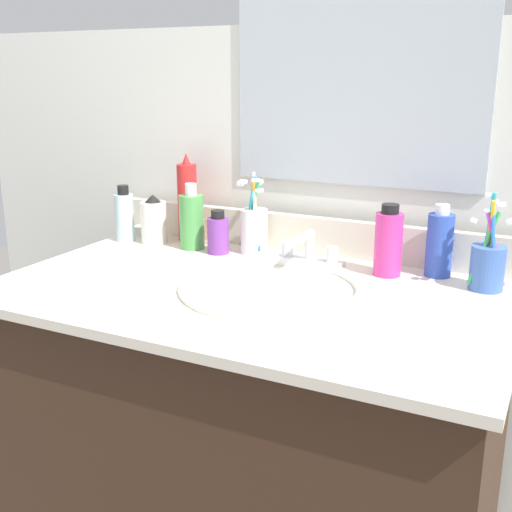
{
  "coord_description": "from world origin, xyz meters",
  "views": [
    {
      "loc": [
        0.56,
        -1.1,
        1.19
      ],
      "look_at": [
        0.01,
        0.0,
        0.83
      ],
      "focal_mm": 44.77,
      "sensor_mm": 36.0,
      "label": 1
    }
  ],
  "objects_px": {
    "bottle_shampoo_blue": "(440,244)",
    "bottle_soap_pink": "(388,243)",
    "bottle_cream_purple": "(218,234)",
    "bottle_toner_green": "(192,221)",
    "bottle_gel_clear": "(125,216)",
    "soap_bar": "(146,231)",
    "faucet": "(308,253)",
    "cup_blue_plastic": "(488,264)",
    "bottle_lotion_white": "(154,221)",
    "bottle_spray_red": "(187,201)",
    "cup_white_ceramic": "(254,228)"
  },
  "relations": [
    {
      "from": "bottle_shampoo_blue",
      "to": "bottle_soap_pink",
      "type": "xyz_separation_m",
      "value": [
        -0.1,
        -0.04,
        0.0
      ]
    },
    {
      "from": "bottle_cream_purple",
      "to": "bottle_toner_green",
      "type": "xyz_separation_m",
      "value": [
        -0.08,
        0.01,
        0.02
      ]
    },
    {
      "from": "bottle_gel_clear",
      "to": "soap_bar",
      "type": "height_order",
      "value": "bottle_gel_clear"
    },
    {
      "from": "bottle_soap_pink",
      "to": "bottle_toner_green",
      "type": "height_order",
      "value": "bottle_toner_green"
    },
    {
      "from": "bottle_toner_green",
      "to": "soap_bar",
      "type": "bearing_deg",
      "value": 162.49
    },
    {
      "from": "bottle_cream_purple",
      "to": "bottle_gel_clear",
      "type": "bearing_deg",
      "value": -179.41
    },
    {
      "from": "faucet",
      "to": "cup_blue_plastic",
      "type": "distance_m",
      "value": 0.39
    },
    {
      "from": "faucet",
      "to": "bottle_soap_pink",
      "type": "height_order",
      "value": "bottle_soap_pink"
    },
    {
      "from": "bottle_lotion_white",
      "to": "cup_blue_plastic",
      "type": "xyz_separation_m",
      "value": [
        0.82,
        -0.01,
        -0.0
      ]
    },
    {
      "from": "bottle_spray_red",
      "to": "cup_blue_plastic",
      "type": "xyz_separation_m",
      "value": [
        0.76,
        -0.07,
        -0.05
      ]
    },
    {
      "from": "faucet",
      "to": "cup_white_ceramic",
      "type": "xyz_separation_m",
      "value": [
        -0.16,
        0.04,
        0.03
      ]
    },
    {
      "from": "bottle_shampoo_blue",
      "to": "soap_bar",
      "type": "relative_size",
      "value": 2.46
    },
    {
      "from": "bottle_toner_green",
      "to": "cup_white_ceramic",
      "type": "bearing_deg",
      "value": 11.02
    },
    {
      "from": "faucet",
      "to": "cup_white_ceramic",
      "type": "bearing_deg",
      "value": 166.55
    },
    {
      "from": "bottle_shampoo_blue",
      "to": "bottle_toner_green",
      "type": "xyz_separation_m",
      "value": [
        -0.6,
        -0.04,
        -0.0
      ]
    },
    {
      "from": "bottle_cream_purple",
      "to": "soap_bar",
      "type": "xyz_separation_m",
      "value": [
        -0.27,
        0.07,
        -0.04
      ]
    },
    {
      "from": "cup_white_ceramic",
      "to": "bottle_cream_purple",
      "type": "bearing_deg",
      "value": -151.4
    },
    {
      "from": "bottle_cream_purple",
      "to": "cup_blue_plastic",
      "type": "relative_size",
      "value": 0.53
    },
    {
      "from": "soap_bar",
      "to": "bottle_toner_green",
      "type": "bearing_deg",
      "value": -17.51
    },
    {
      "from": "bottle_lotion_white",
      "to": "cup_white_ceramic",
      "type": "relative_size",
      "value": 0.64
    },
    {
      "from": "bottle_lotion_white",
      "to": "soap_bar",
      "type": "distance_m",
      "value": 0.1
    },
    {
      "from": "cup_blue_plastic",
      "to": "soap_bar",
      "type": "distance_m",
      "value": 0.89
    },
    {
      "from": "bottle_cream_purple",
      "to": "bottle_spray_red",
      "type": "bearing_deg",
      "value": 150.6
    },
    {
      "from": "cup_white_ceramic",
      "to": "soap_bar",
      "type": "xyz_separation_m",
      "value": [
        -0.34,
        0.03,
        -0.05
      ]
    },
    {
      "from": "faucet",
      "to": "bottle_toner_green",
      "type": "xyz_separation_m",
      "value": [
        -0.32,
        0.01,
        0.04
      ]
    },
    {
      "from": "faucet",
      "to": "bottle_toner_green",
      "type": "distance_m",
      "value": 0.32
    },
    {
      "from": "cup_white_ceramic",
      "to": "bottle_shampoo_blue",
      "type": "bearing_deg",
      "value": 1.58
    },
    {
      "from": "bottle_gel_clear",
      "to": "soap_bar",
      "type": "bearing_deg",
      "value": 81.03
    },
    {
      "from": "faucet",
      "to": "bottle_gel_clear",
      "type": "relative_size",
      "value": 1.09
    },
    {
      "from": "bottle_toner_green",
      "to": "cup_blue_plastic",
      "type": "relative_size",
      "value": 0.82
    },
    {
      "from": "bottle_soap_pink",
      "to": "bottle_gel_clear",
      "type": "bearing_deg",
      "value": -178.87
    },
    {
      "from": "cup_blue_plastic",
      "to": "soap_bar",
      "type": "bearing_deg",
      "value": 175.83
    },
    {
      "from": "soap_bar",
      "to": "faucet",
      "type": "bearing_deg",
      "value": -7.44
    },
    {
      "from": "cup_white_ceramic",
      "to": "bottle_soap_pink",
      "type": "bearing_deg",
      "value": -5.23
    },
    {
      "from": "bottle_soap_pink",
      "to": "bottle_shampoo_blue",
      "type": "bearing_deg",
      "value": 23.33
    },
    {
      "from": "bottle_gel_clear",
      "to": "cup_white_ceramic",
      "type": "relative_size",
      "value": 0.74
    },
    {
      "from": "bottle_spray_red",
      "to": "bottle_toner_green",
      "type": "bearing_deg",
      "value": -50.96
    },
    {
      "from": "bottle_shampoo_blue",
      "to": "bottle_cream_purple",
      "type": "relative_size",
      "value": 1.48
    },
    {
      "from": "bottle_cream_purple",
      "to": "bottle_soap_pink",
      "type": "bearing_deg",
      "value": 1.48
    },
    {
      "from": "cup_blue_plastic",
      "to": "soap_bar",
      "type": "height_order",
      "value": "cup_blue_plastic"
    },
    {
      "from": "cup_blue_plastic",
      "to": "bottle_shampoo_blue",
      "type": "bearing_deg",
      "value": 155.04
    },
    {
      "from": "faucet",
      "to": "bottle_toner_green",
      "type": "relative_size",
      "value": 0.97
    },
    {
      "from": "bottle_soap_pink",
      "to": "bottle_gel_clear",
      "type": "relative_size",
      "value": 1.07
    },
    {
      "from": "faucet",
      "to": "cup_blue_plastic",
      "type": "xyz_separation_m",
      "value": [
        0.39,
        0.0,
        0.03
      ]
    },
    {
      "from": "faucet",
      "to": "bottle_gel_clear",
      "type": "height_order",
      "value": "bottle_gel_clear"
    },
    {
      "from": "bottle_shampoo_blue",
      "to": "bottle_cream_purple",
      "type": "height_order",
      "value": "bottle_shampoo_blue"
    },
    {
      "from": "bottle_gel_clear",
      "to": "bottle_spray_red",
      "type": "height_order",
      "value": "bottle_spray_red"
    },
    {
      "from": "bottle_gel_clear",
      "to": "bottle_spray_red",
      "type": "xyz_separation_m",
      "value": [
        0.15,
        0.08,
        0.04
      ]
    },
    {
      "from": "bottle_shampoo_blue",
      "to": "bottle_gel_clear",
      "type": "xyz_separation_m",
      "value": [
        -0.8,
        -0.06,
        -0.01
      ]
    },
    {
      "from": "bottle_cream_purple",
      "to": "bottle_toner_green",
      "type": "bearing_deg",
      "value": 172.23
    }
  ]
}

